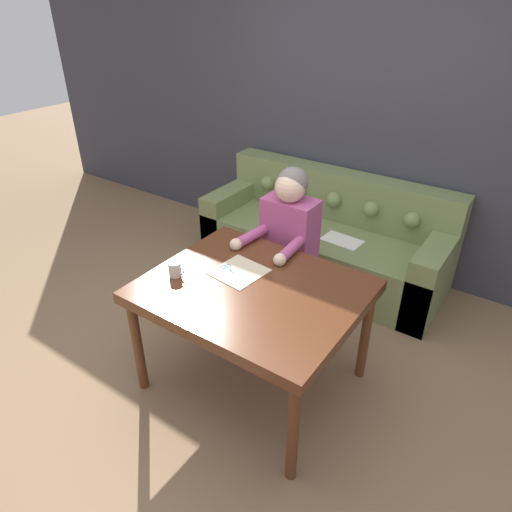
{
  "coord_description": "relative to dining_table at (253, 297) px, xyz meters",
  "views": [
    {
      "loc": [
        1.39,
        -1.76,
        2.21
      ],
      "look_at": [
        0.07,
        0.14,
        0.84
      ],
      "focal_mm": 32.0,
      "sensor_mm": 36.0,
      "label": 1
    }
  ],
  "objects": [
    {
      "name": "scissors",
      "position": [
        -0.22,
        0.06,
        0.08
      ],
      "size": [
        0.21,
        0.13,
        0.01
      ],
      "color": "silver",
      "rests_on": "dining_table"
    },
    {
      "name": "dining_table",
      "position": [
        0.0,
        0.0,
        0.0
      ],
      "size": [
        1.21,
        1.0,
        0.74
      ],
      "color": "#562D19",
      "rests_on": "ground_plane"
    },
    {
      "name": "mug",
      "position": [
        -0.44,
        -0.17,
        0.12
      ],
      "size": [
        0.11,
        0.08,
        0.09
      ],
      "color": "silver",
      "rests_on": "dining_table"
    },
    {
      "name": "wall_back",
      "position": [
        -0.15,
        1.85,
        0.63
      ],
      "size": [
        8.0,
        0.06,
        2.6
      ],
      "color": "#383842",
      "rests_on": "ground_plane"
    },
    {
      "name": "person",
      "position": [
        -0.17,
        0.67,
        -0.06
      ],
      "size": [
        0.42,
        0.58,
        1.21
      ],
      "color": "#33281E",
      "rests_on": "ground_plane"
    },
    {
      "name": "pattern_paper_main",
      "position": [
        -0.16,
        0.08,
        0.07
      ],
      "size": [
        0.31,
        0.32,
        0.0
      ],
      "color": "beige",
      "rests_on": "dining_table"
    },
    {
      "name": "couch",
      "position": [
        -0.26,
        1.46,
        -0.35
      ],
      "size": [
        2.09,
        0.79,
        0.86
      ],
      "color": "olive",
      "rests_on": "ground_plane"
    },
    {
      "name": "ground_plane",
      "position": [
        -0.15,
        0.01,
        -0.67
      ],
      "size": [
        16.0,
        16.0,
        0.0
      ],
      "primitive_type": "plane",
      "color": "#846647"
    }
  ]
}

